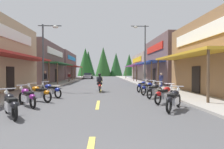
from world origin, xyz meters
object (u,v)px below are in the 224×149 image
motorcycle_parked_right_1 (165,94)px  motorcycle_parked_right_2 (155,90)px  motorcycle_parked_left_1 (27,97)px  motorcycle_parked_left_3 (51,90)px  pedestrian_browsing (161,79)px  pedestrian_by_shop (145,77)px  motorcycle_parked_right_0 (174,99)px  motorcycle_parked_right_4 (142,86)px  pedestrian_waiting (69,77)px  parked_car_curbside (88,76)px  motorcycle_parked_left_2 (38,93)px  pedestrian_strolling (45,78)px  streetlamp_left (46,47)px  rider_cruising_lead (100,84)px  motorcycle_parked_left_0 (10,104)px  motorcycle_parked_right_3 (148,88)px  streetlamp_right (143,48)px

motorcycle_parked_right_1 → motorcycle_parked_right_2: size_ratio=1.01×
motorcycle_parked_right_2 → motorcycle_parked_left_1: (-7.06, -2.63, 0.00)m
motorcycle_parked_left_3 → pedestrian_browsing: 11.38m
pedestrian_by_shop → pedestrian_browsing: (-0.41, -8.61, -0.03)m
pedestrian_browsing → motorcycle_parked_right_0: bearing=141.8°
motorcycle_parked_right_2 → motorcycle_parked_right_4: bearing=43.2°
pedestrian_browsing → pedestrian_waiting: bearing=25.5°
parked_car_curbside → motorcycle_parked_left_2: bearing=-178.5°
pedestrian_waiting → pedestrian_strolling: (-0.52, -10.04, 0.15)m
motorcycle_parked_right_1 → streetlamp_left: bearing=100.8°
rider_cruising_lead → motorcycle_parked_left_0: bearing=155.9°
motorcycle_parked_right_0 → motorcycle_parked_right_1: bearing=30.2°
rider_cruising_lead → pedestrian_waiting: size_ratio=1.39×
motorcycle_parked_right_0 → motorcycle_parked_right_3: bearing=34.6°
motorcycle_parked_right_0 → motorcycle_parked_right_1: size_ratio=1.07×
motorcycle_parked_left_0 → pedestrian_by_shop: pedestrian_by_shop is taller
parked_car_curbside → rider_cruising_lead: bearing=-171.4°
parked_car_curbside → motorcycle_parked_left_3: bearing=-178.1°
motorcycle_parked_left_1 → rider_cruising_lead: 7.04m
motorcycle_parked_right_4 → motorcycle_parked_left_2: size_ratio=0.95×
motorcycle_parked_left_2 → motorcycle_parked_right_3: bearing=-127.0°
motorcycle_parked_left_3 → motorcycle_parked_left_1: bearing=121.0°
motorcycle_parked_left_1 → pedestrian_waiting: 19.68m
motorcycle_parked_left_3 → motorcycle_parked_right_4: bearing=-119.8°
streetlamp_left → motorcycle_parked_right_4: streetlamp_left is taller
streetlamp_left → parked_car_curbside: size_ratio=1.34×
motorcycle_parked_right_3 → pedestrian_by_shop: 13.96m
rider_cruising_lead → pedestrian_browsing: rider_cruising_lead is taller
motorcycle_parked_left_1 → parked_car_curbside: bearing=-42.3°
motorcycle_parked_right_0 → motorcycle_parked_right_2: same height
motorcycle_parked_right_2 → motorcycle_parked_left_3: 6.84m
motorcycle_parked_right_1 → pedestrian_strolling: 12.90m
pedestrian_waiting → streetlamp_right: bearing=-105.5°
motorcycle_parked_right_0 → pedestrian_browsing: size_ratio=1.12×
motorcycle_parked_left_1 → motorcycle_parked_right_1: bearing=-126.8°
parked_car_curbside → streetlamp_right: bearing=-158.6°
motorcycle_parked_left_2 → pedestrian_by_shop: 19.30m
motorcycle_parked_right_3 → motorcycle_parked_left_0: 9.24m
pedestrian_by_shop → motorcycle_parked_right_2: bearing=29.6°
streetlamp_left → motorcycle_parked_right_1: 10.88m
streetlamp_right → motorcycle_parked_right_3: bearing=-99.1°
pedestrian_waiting → parked_car_curbside: pedestrian_waiting is taller
parked_car_curbside → motorcycle_parked_right_1: bearing=-166.3°
motorcycle_parked_right_4 → pedestrian_browsing: size_ratio=1.14×
streetlamp_left → motorcycle_parked_left_1: 7.74m
streetlamp_right → motorcycle_parked_right_4: (-1.09, -4.75, -3.93)m
streetlamp_left → parked_car_curbside: streetlamp_left is taller
motorcycle_parked_left_1 → motorcycle_parked_left_3: size_ratio=0.92×
motorcycle_parked_right_2 → rider_cruising_lead: bearing=88.9°
streetlamp_left → rider_cruising_lead: streetlamp_left is taller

